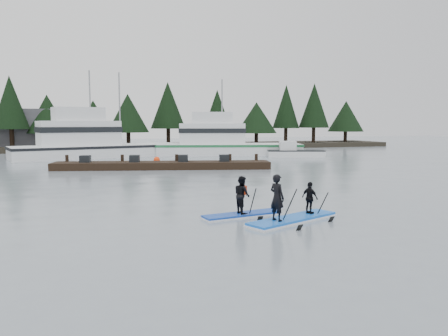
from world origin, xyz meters
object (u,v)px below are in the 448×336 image
object	(u,v)px
fishing_boat_medium	(225,149)
paddleboard_duo	(292,207)
fishing_boat_large	(95,150)
floating_dock	(163,165)
paddleboard_solo	(242,201)

from	to	relation	value
fishing_boat_medium	paddleboard_duo	bearing A→B (deg)	-89.07
fishing_boat_large	fishing_boat_medium	xyz separation A→B (m)	(13.11, -0.84, -0.07)
floating_dock	paddleboard_solo	world-z (taller)	paddleboard_solo
floating_dock	paddleboard_duo	size ratio (longest dim) A/B	4.19
floating_dock	paddleboard_duo	bearing A→B (deg)	-72.61
floating_dock	paddleboard_duo	world-z (taller)	paddleboard_duo
fishing_boat_medium	paddleboard_duo	size ratio (longest dim) A/B	4.15
fishing_boat_large	floating_dock	world-z (taller)	fishing_boat_large
paddleboard_duo	floating_dock	bearing A→B (deg)	71.20
paddleboard_solo	paddleboard_duo	bearing A→B (deg)	-52.81
fishing_boat_large	floating_dock	distance (m)	13.63
fishing_boat_large	fishing_boat_medium	bearing A→B (deg)	-17.67
floating_dock	paddleboard_solo	xyz separation A→B (m)	(-0.16, -17.02, 0.29)
paddleboard_solo	fishing_boat_medium	bearing A→B (deg)	64.23
fishing_boat_large	paddleboard_duo	distance (m)	31.69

